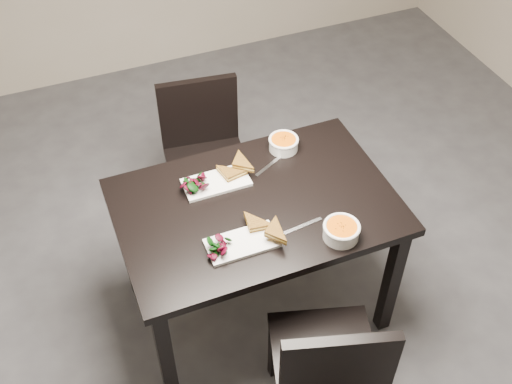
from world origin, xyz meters
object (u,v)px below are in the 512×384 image
at_px(plate_near, 242,243).
at_px(chair_far, 204,149).
at_px(table, 256,219).
at_px(plate_far, 216,182).
at_px(chair_near, 329,366).
at_px(soup_bowl_near, 341,230).
at_px(soup_bowl_far, 284,143).

bearing_deg(plate_near, chair_far, 82.21).
relative_size(table, plate_far, 4.07).
xyz_separation_m(plate_near, plate_far, (0.02, 0.37, 0.00)).
height_order(chair_near, plate_far, chair_near).
xyz_separation_m(chair_near, plate_far, (-0.15, 0.86, 0.27)).
bearing_deg(table, plate_near, -125.50).
xyz_separation_m(table, chair_near, (0.03, -0.68, -0.17)).
bearing_deg(plate_near, soup_bowl_near, -16.03).
height_order(chair_near, soup_bowl_near, chair_near).
height_order(chair_far, plate_near, chair_far).
xyz_separation_m(chair_far, plate_near, (-0.12, -0.91, 0.27)).
relative_size(chair_near, chair_far, 1.00).
bearing_deg(soup_bowl_near, plate_near, 163.97).
bearing_deg(chair_far, soup_bowl_far, -51.23).
distance_m(plate_near, plate_far, 0.37).
height_order(chair_far, soup_bowl_far, chair_far).
distance_m(table, soup_bowl_near, 0.42).
height_order(chair_near, plate_near, chair_near).
xyz_separation_m(table, plate_near, (-0.14, -0.19, 0.11)).
relative_size(plate_near, plate_far, 0.99).
relative_size(plate_near, soup_bowl_far, 2.06).
relative_size(chair_far, soup_bowl_near, 5.54).
height_order(table, soup_bowl_far, soup_bowl_far).
xyz_separation_m(chair_far, soup_bowl_near, (0.26, -1.02, 0.30)).
bearing_deg(soup_bowl_far, table, -131.49).
xyz_separation_m(table, soup_bowl_far, (0.25, 0.29, 0.13)).
bearing_deg(chair_near, soup_bowl_far, 93.64).
bearing_deg(chair_far, chair_near, -80.86).
bearing_deg(soup_bowl_far, chair_near, -102.81).
xyz_separation_m(plate_near, soup_bowl_far, (0.39, 0.48, 0.03)).
bearing_deg(plate_far, chair_near, -80.09).
bearing_deg(table, soup_bowl_far, 48.51).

